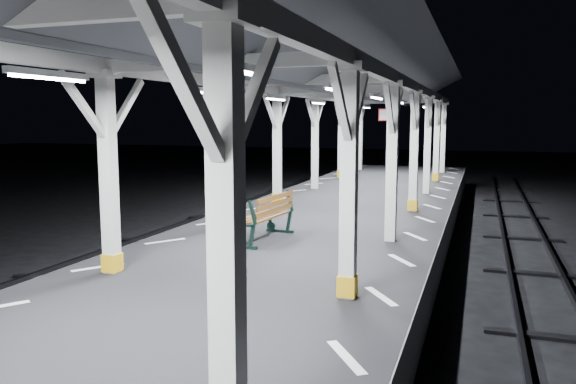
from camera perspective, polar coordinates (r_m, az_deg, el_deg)
The scene contains 4 objects.
platform at distance 7.43m, azimuth -13.76°, elevation -17.03°, with size 6.00×50.00×1.00m, color black.
hazard_stripes_right at distance 6.33m, azimuth 5.92°, elevation -16.33°, with size 1.00×48.00×0.01m, color silver.
canopy at distance 6.83m, azimuth -14.92°, elevation 15.66°, with size 5.40×49.00×4.65m.
bench_mid at distance 11.80m, azimuth -2.19°, elevation -2.42°, with size 0.85×1.89×0.99m.
Camera 1 is at (3.73, -5.65, 3.55)m, focal length 35.00 mm.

